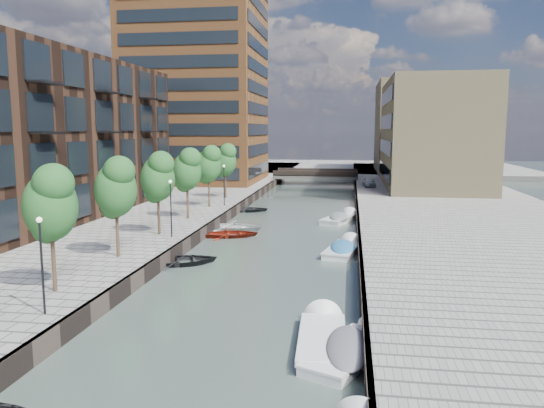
% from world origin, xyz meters
% --- Properties ---
extents(water, '(300.00, 300.00, 0.00)m').
position_xyz_m(water, '(0.00, 40.00, 0.00)').
color(water, '#38473F').
rests_on(water, ground).
extents(quay_right, '(20.00, 140.00, 1.00)m').
position_xyz_m(quay_right, '(16.00, 40.00, 0.50)').
color(quay_right, gray).
rests_on(quay_right, ground).
extents(quay_wall_left, '(0.25, 140.00, 1.00)m').
position_xyz_m(quay_wall_left, '(-6.10, 40.00, 0.50)').
color(quay_wall_left, '#332823').
rests_on(quay_wall_left, ground).
extents(quay_wall_right, '(0.25, 140.00, 1.00)m').
position_xyz_m(quay_wall_right, '(6.10, 40.00, 0.50)').
color(quay_wall_right, '#332823').
rests_on(quay_wall_right, ground).
extents(far_closure, '(80.00, 40.00, 1.00)m').
position_xyz_m(far_closure, '(0.00, 100.00, 0.50)').
color(far_closure, gray).
rests_on(far_closure, ground).
extents(apartment_block, '(8.00, 38.00, 14.00)m').
position_xyz_m(apartment_block, '(-20.00, 30.00, 8.00)').
color(apartment_block, black).
rests_on(apartment_block, quay_left).
extents(tower, '(18.00, 18.00, 30.00)m').
position_xyz_m(tower, '(-17.00, 65.00, 16.00)').
color(tower, brown).
rests_on(tower, quay_left).
extents(tan_block_near, '(12.00, 25.00, 14.00)m').
position_xyz_m(tan_block_near, '(16.00, 62.00, 8.00)').
color(tan_block_near, tan).
rests_on(tan_block_near, quay_right).
extents(tan_block_far, '(12.00, 20.00, 16.00)m').
position_xyz_m(tan_block_far, '(16.00, 88.00, 9.00)').
color(tan_block_far, tan).
rests_on(tan_block_far, quay_right).
extents(bridge, '(13.00, 6.00, 1.30)m').
position_xyz_m(bridge, '(0.00, 72.00, 1.39)').
color(bridge, gray).
rests_on(bridge, ground).
extents(tree_1, '(2.50, 2.50, 5.95)m').
position_xyz_m(tree_1, '(-8.50, 11.00, 5.31)').
color(tree_1, '#382619').
rests_on(tree_1, quay_left).
extents(tree_2, '(2.50, 2.50, 5.95)m').
position_xyz_m(tree_2, '(-8.50, 18.00, 5.31)').
color(tree_2, '#382619').
rests_on(tree_2, quay_left).
extents(tree_3, '(2.50, 2.50, 5.95)m').
position_xyz_m(tree_3, '(-8.50, 25.00, 5.31)').
color(tree_3, '#382619').
rests_on(tree_3, quay_left).
extents(tree_4, '(2.50, 2.50, 5.95)m').
position_xyz_m(tree_4, '(-8.50, 32.00, 5.31)').
color(tree_4, '#382619').
rests_on(tree_4, quay_left).
extents(tree_5, '(2.50, 2.50, 5.95)m').
position_xyz_m(tree_5, '(-8.50, 39.00, 5.31)').
color(tree_5, '#382619').
rests_on(tree_5, quay_left).
extents(tree_6, '(2.50, 2.50, 5.95)m').
position_xyz_m(tree_6, '(-8.50, 46.00, 5.31)').
color(tree_6, '#382619').
rests_on(tree_6, quay_left).
extents(lamp_0, '(0.24, 0.24, 4.12)m').
position_xyz_m(lamp_0, '(-7.20, 8.00, 3.51)').
color(lamp_0, black).
rests_on(lamp_0, quay_left).
extents(lamp_1, '(0.24, 0.24, 4.12)m').
position_xyz_m(lamp_1, '(-7.20, 24.00, 3.51)').
color(lamp_1, black).
rests_on(lamp_1, quay_left).
extents(lamp_2, '(0.24, 0.24, 4.12)m').
position_xyz_m(lamp_2, '(-7.20, 40.00, 3.51)').
color(lamp_2, black).
rests_on(lamp_2, quay_left).
extents(sloop_1, '(5.48, 4.80, 0.95)m').
position_xyz_m(sloop_1, '(-5.29, 20.51, 0.00)').
color(sloop_1, black).
rests_on(sloop_1, ground).
extents(sloop_2, '(5.09, 4.21, 0.91)m').
position_xyz_m(sloop_2, '(-4.10, 29.59, 0.00)').
color(sloop_2, maroon).
rests_on(sloop_2, ground).
extents(sloop_3, '(5.00, 3.64, 1.01)m').
position_xyz_m(sloop_3, '(-4.52, 32.33, 0.00)').
color(sloop_3, silver).
rests_on(sloop_3, ground).
extents(sloop_4, '(4.88, 3.90, 0.90)m').
position_xyz_m(sloop_4, '(-5.36, 42.85, 0.00)').
color(sloop_4, '#242527').
rests_on(sloop_4, ground).
extents(motorboat_1, '(3.82, 5.53, 1.75)m').
position_xyz_m(motorboat_1, '(5.61, 8.12, 0.21)').
color(motorboat_1, white).
rests_on(motorboat_1, ground).
extents(motorboat_2, '(2.10, 5.49, 1.81)m').
position_xyz_m(motorboat_2, '(4.35, 9.44, 0.11)').
color(motorboat_2, white).
rests_on(motorboat_2, ground).
extents(motorboat_3, '(2.91, 5.64, 1.79)m').
position_xyz_m(motorboat_3, '(5.03, 25.48, 0.22)').
color(motorboat_3, silver).
rests_on(motorboat_3, ground).
extents(motorboat_4, '(3.70, 5.92, 1.87)m').
position_xyz_m(motorboat_4, '(4.54, 38.38, 0.23)').
color(motorboat_4, silver).
rests_on(motorboat_4, ground).
extents(car, '(1.90, 3.75, 1.22)m').
position_xyz_m(car, '(7.84, 60.27, 1.61)').
color(car, '#BABCBF').
rests_on(car, quay_right).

